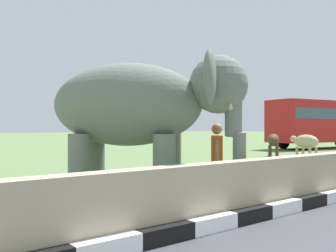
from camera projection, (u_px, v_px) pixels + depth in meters
The scene contains 7 objects.
striped_curb at pixel (138, 241), 4.85m from camera, with size 16.20×0.20×0.24m.
barrier_parapet at pixel (241, 189), 6.56m from camera, with size 28.00×0.36×1.00m, color tan.
elephant at pixel (144, 107), 7.75m from camera, with size 3.79×3.87×3.00m.
person_handler at pixel (217, 158), 8.05m from camera, with size 0.53×0.51×1.66m.
bus_red at pixel (325, 121), 28.51m from camera, with size 10.14×4.21×3.50m.
cow_near at pixel (306, 142), 17.94m from camera, with size 1.06×1.92×1.23m.
cow_mid at pixel (274, 140), 20.18m from camera, with size 1.82×1.36×1.23m.
Camera 1 is at (-3.10, -0.09, 1.57)m, focal length 40.62 mm.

